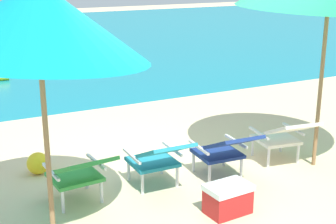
{
  "coord_description": "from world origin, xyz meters",
  "views": [
    {
      "loc": [
        -2.67,
        -4.87,
        2.5
      ],
      "look_at": [
        0.0,
        0.28,
        0.75
      ],
      "focal_mm": 52.26,
      "sensor_mm": 36.0,
      "label": 1
    }
  ],
  "objects": [
    {
      "name": "lounge_chair_near_right",
      "position": [
        0.44,
        -0.35,
        0.4
      ],
      "size": [
        0.59,
        0.91,
        0.68
      ],
      "color": "navy",
      "rests_on": "ground_plane"
    },
    {
      "name": "beach_umbrella_left",
      "position": [
        -1.72,
        -0.61,
        2.05
      ],
      "size": [
        2.15,
        2.1,
        2.47
      ],
      "color": "olive",
      "rests_on": "ground_plane"
    },
    {
      "name": "lounge_chair_near_left",
      "position": [
        -0.38,
        -0.23,
        0.4
      ],
      "size": [
        0.56,
        0.89,
        0.68
      ],
      "color": "teal",
      "rests_on": "ground_plane"
    },
    {
      "name": "ocean_band",
      "position": [
        0.0,
        12.25,
        0.0
      ],
      "size": [
        40.0,
        18.0,
        0.01
      ],
      "primitive_type": "cube",
      "color": "teal",
      "rests_on": "ground_plane"
    },
    {
      "name": "lounge_chair_far_right",
      "position": [
        1.38,
        -0.29,
        0.4
      ],
      "size": [
        0.66,
        0.94,
        0.68
      ],
      "color": "silver",
      "rests_on": "ground_plane"
    },
    {
      "name": "ground_plane",
      "position": [
        0.0,
        4.0,
        0.0
      ],
      "size": [
        40.0,
        40.0,
        0.0
      ],
      "primitive_type": "plane",
      "color": "beige"
    },
    {
      "name": "lounge_chair_far_left",
      "position": [
        -1.31,
        -0.22,
        0.4
      ],
      "size": [
        0.6,
        0.91,
        0.68
      ],
      "color": "#338E3D",
      "rests_on": "ground_plane"
    },
    {
      "name": "beach_ball",
      "position": [
        -1.52,
        0.86,
        0.14
      ],
      "size": [
        0.28,
        0.28,
        0.28
      ],
      "primitive_type": "sphere",
      "color": "yellow",
      "rests_on": "ground_plane"
    },
    {
      "name": "cooler_box",
      "position": [
        0.01,
        -1.06,
        0.16
      ],
      "size": [
        0.49,
        0.35,
        0.32
      ],
      "color": "red",
      "rests_on": "ground_plane"
    }
  ]
}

